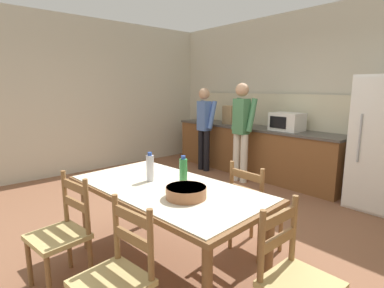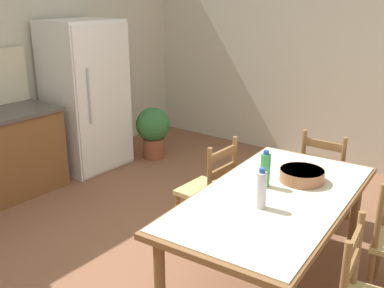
{
  "view_description": "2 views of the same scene",
  "coord_description": "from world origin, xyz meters",
  "px_view_note": "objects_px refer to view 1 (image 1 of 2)",
  "views": [
    {
      "loc": [
        2.46,
        -2.25,
        1.61
      ],
      "look_at": [
        -0.09,
        -0.04,
        0.97
      ],
      "focal_mm": 28.0,
      "sensor_mm": 36.0,
      "label": 1
    },
    {
      "loc": [
        -2.12,
        -2.03,
        2.07
      ],
      "look_at": [
        0.32,
        -0.15,
        1.02
      ],
      "focal_mm": 42.0,
      "sensor_mm": 36.0,
      "label": 2
    }
  ],
  "objects_px": {
    "dining_table": "(167,195)",
    "chair_side_near_left": "(62,234)",
    "serving_bowl": "(186,191)",
    "chair_head_end": "(295,280)",
    "chair_side_far_right": "(254,209)",
    "person_at_sink": "(204,125)",
    "paper_bag": "(229,115)",
    "person_at_counter": "(241,127)",
    "bottle_near_centre": "(150,168)",
    "microwave": "(287,122)",
    "chair_side_near_right": "(116,278)",
    "bottle_off_centre": "(183,172)"
  },
  "relations": [
    {
      "from": "bottle_near_centre",
      "to": "serving_bowl",
      "type": "relative_size",
      "value": 0.84
    },
    {
      "from": "dining_table",
      "to": "person_at_sink",
      "type": "distance_m",
      "value": 3.31
    },
    {
      "from": "dining_table",
      "to": "chair_side_far_right",
      "type": "bearing_deg",
      "value": 66.1
    },
    {
      "from": "serving_bowl",
      "to": "bottle_off_centre",
      "type": "bearing_deg",
      "value": 144.78
    },
    {
      "from": "bottle_near_centre",
      "to": "dining_table",
      "type": "bearing_deg",
      "value": 4.27
    },
    {
      "from": "dining_table",
      "to": "bottle_near_centre",
      "type": "height_order",
      "value": "bottle_near_centre"
    },
    {
      "from": "serving_bowl",
      "to": "chair_side_far_right",
      "type": "xyz_separation_m",
      "value": [
        0.03,
        0.84,
        -0.37
      ]
    },
    {
      "from": "microwave",
      "to": "person_at_sink",
      "type": "distance_m",
      "value": 1.57
    },
    {
      "from": "chair_head_end",
      "to": "person_at_sink",
      "type": "xyz_separation_m",
      "value": [
        -3.37,
        2.4,
        0.46
      ]
    },
    {
      "from": "person_at_sink",
      "to": "person_at_counter",
      "type": "distance_m",
      "value": 0.94
    },
    {
      "from": "chair_side_near_left",
      "to": "chair_head_end",
      "type": "xyz_separation_m",
      "value": [
        1.56,
        0.89,
        0.0
      ]
    },
    {
      "from": "person_at_counter",
      "to": "chair_head_end",
      "type": "bearing_deg",
      "value": -134.39
    },
    {
      "from": "chair_side_far_right",
      "to": "chair_side_near_left",
      "type": "bearing_deg",
      "value": 66.72
    },
    {
      "from": "bottle_off_centre",
      "to": "chair_side_near_left",
      "type": "distance_m",
      "value": 1.11
    },
    {
      "from": "bottle_near_centre",
      "to": "chair_side_near_left",
      "type": "xyz_separation_m",
      "value": [
        -0.13,
        -0.78,
        -0.44
      ]
    },
    {
      "from": "serving_bowl",
      "to": "microwave",
      "type": "bearing_deg",
      "value": 108.33
    },
    {
      "from": "chair_side_near_right",
      "to": "bottle_near_centre",
      "type": "bearing_deg",
      "value": 127.29
    },
    {
      "from": "chair_side_near_left",
      "to": "chair_side_near_right",
      "type": "bearing_deg",
      "value": -3.72
    },
    {
      "from": "person_at_counter",
      "to": "serving_bowl",
      "type": "bearing_deg",
      "value": -148.4
    },
    {
      "from": "chair_side_near_left",
      "to": "chair_side_far_right",
      "type": "height_order",
      "value": "same"
    },
    {
      "from": "paper_bag",
      "to": "bottle_off_centre",
      "type": "distance_m",
      "value": 3.52
    },
    {
      "from": "bottle_near_centre",
      "to": "chair_head_end",
      "type": "height_order",
      "value": "bottle_near_centre"
    },
    {
      "from": "bottle_off_centre",
      "to": "chair_side_near_left",
      "type": "xyz_separation_m",
      "value": [
        -0.44,
        -0.92,
        -0.44
      ]
    },
    {
      "from": "dining_table",
      "to": "chair_side_near_left",
      "type": "height_order",
      "value": "chair_side_near_left"
    },
    {
      "from": "dining_table",
      "to": "chair_side_near_right",
      "type": "relative_size",
      "value": 2.09
    },
    {
      "from": "paper_bag",
      "to": "serving_bowl",
      "type": "distance_m",
      "value": 3.81
    },
    {
      "from": "bottle_off_centre",
      "to": "person_at_counter",
      "type": "bearing_deg",
      "value": 119.11
    },
    {
      "from": "paper_bag",
      "to": "dining_table",
      "type": "relative_size",
      "value": 0.19
    },
    {
      "from": "chair_side_near_left",
      "to": "chair_head_end",
      "type": "height_order",
      "value": "same"
    },
    {
      "from": "bottle_off_centre",
      "to": "chair_side_near_right",
      "type": "bearing_deg",
      "value": -65.84
    },
    {
      "from": "chair_side_near_right",
      "to": "chair_head_end",
      "type": "xyz_separation_m",
      "value": [
        0.74,
        0.82,
        0.0
      ]
    },
    {
      "from": "bottle_off_centre",
      "to": "chair_side_far_right",
      "type": "distance_m",
      "value": 0.85
    },
    {
      "from": "paper_bag",
      "to": "chair_side_near_left",
      "type": "xyz_separation_m",
      "value": [
        1.61,
        -3.77,
        -0.64
      ]
    },
    {
      "from": "person_at_counter",
      "to": "bottle_off_centre",
      "type": "bearing_deg",
      "value": -150.89
    },
    {
      "from": "dining_table",
      "to": "microwave",
      "type": "bearing_deg",
      "value": 102.83
    },
    {
      "from": "dining_table",
      "to": "chair_side_near_right",
      "type": "height_order",
      "value": "chair_side_near_right"
    },
    {
      "from": "serving_bowl",
      "to": "chair_head_end",
      "type": "height_order",
      "value": "chair_head_end"
    },
    {
      "from": "chair_side_near_right",
      "to": "person_at_sink",
      "type": "xyz_separation_m",
      "value": [
        -2.63,
        3.22,
        0.46
      ]
    },
    {
      "from": "paper_bag",
      "to": "chair_side_near_right",
      "type": "bearing_deg",
      "value": -56.79
    },
    {
      "from": "dining_table",
      "to": "person_at_counter",
      "type": "relative_size",
      "value": 1.12
    },
    {
      "from": "chair_side_near_left",
      "to": "person_at_sink",
      "type": "xyz_separation_m",
      "value": [
        -1.81,
        3.28,
        0.46
      ]
    },
    {
      "from": "person_at_sink",
      "to": "chair_side_near_left",
      "type": "bearing_deg",
      "value": -151.18
    },
    {
      "from": "microwave",
      "to": "bottle_off_centre",
      "type": "height_order",
      "value": "microwave"
    },
    {
      "from": "serving_bowl",
      "to": "chair_side_near_left",
      "type": "distance_m",
      "value": 1.08
    },
    {
      "from": "chair_head_end",
      "to": "person_at_sink",
      "type": "bearing_deg",
      "value": 54.02
    },
    {
      "from": "serving_bowl",
      "to": "person_at_counter",
      "type": "xyz_separation_m",
      "value": [
        -1.55,
        2.52,
        0.14
      ]
    },
    {
      "from": "chair_side_far_right",
      "to": "person_at_sink",
      "type": "relative_size",
      "value": 0.57
    },
    {
      "from": "serving_bowl",
      "to": "chair_head_end",
      "type": "distance_m",
      "value": 0.96
    },
    {
      "from": "paper_bag",
      "to": "bottle_near_centre",
      "type": "height_order",
      "value": "paper_bag"
    },
    {
      "from": "person_at_counter",
      "to": "bottle_near_centre",
      "type": "bearing_deg",
      "value": -158.2
    }
  ]
}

